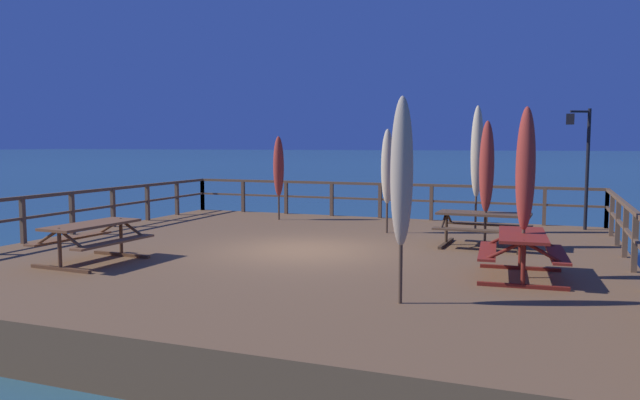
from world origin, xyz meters
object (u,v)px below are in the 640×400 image
(picnic_table_back_right, at_px, (522,246))
(patio_umbrella_short_front, at_px, (402,173))
(patio_umbrella_tall_mid_right, at_px, (525,170))
(picnic_table_front_left, at_px, (92,234))
(lamp_post_hooked, at_px, (581,150))
(picnic_table_back_left, at_px, (483,222))
(patio_umbrella_short_back, at_px, (279,167))
(patio_umbrella_tall_mid_left, at_px, (387,167))
(patio_umbrella_short_mid, at_px, (477,152))
(patio_umbrella_tall_back_left, at_px, (487,167))

(picnic_table_back_right, xyz_separation_m, patio_umbrella_short_front, (-1.54, -2.34, 1.31))
(patio_umbrella_short_front, bearing_deg, patio_umbrella_tall_mid_right, 56.93)
(picnic_table_front_left, height_order, lamp_post_hooked, lamp_post_hooked)
(picnic_table_back_left, relative_size, picnic_table_front_left, 1.02)
(patio_umbrella_tall_mid_right, bearing_deg, patio_umbrella_short_back, 141.44)
(patio_umbrella_tall_mid_right, bearing_deg, lamp_post_hooked, 80.50)
(patio_umbrella_short_front, bearing_deg, patio_umbrella_tall_mid_left, 106.35)
(patio_umbrella_short_mid, bearing_deg, picnic_table_back_left, -79.12)
(patio_umbrella_short_front, bearing_deg, patio_umbrella_short_back, 124.93)
(patio_umbrella_short_front, height_order, lamp_post_hooked, lamp_post_hooked)
(patio_umbrella_tall_back_left, bearing_deg, patio_umbrella_short_front, -96.72)
(lamp_post_hooked, bearing_deg, patio_umbrella_tall_mid_right, -99.50)
(picnic_table_back_left, bearing_deg, picnic_table_front_left, -146.27)
(picnic_table_front_left, height_order, patio_umbrella_short_mid, patio_umbrella_short_mid)
(patio_umbrella_short_mid, bearing_deg, picnic_table_back_right, -75.22)
(picnic_table_front_left, bearing_deg, patio_umbrella_tall_mid_left, 54.10)
(patio_umbrella_tall_mid_right, relative_size, patio_umbrella_short_front, 0.99)
(patio_umbrella_short_back, bearing_deg, picnic_table_front_left, -93.99)
(patio_umbrella_tall_back_left, bearing_deg, patio_umbrella_short_mid, 101.81)
(patio_umbrella_tall_mid_left, height_order, patio_umbrella_short_front, patio_umbrella_short_front)
(patio_umbrella_tall_mid_right, height_order, lamp_post_hooked, lamp_post_hooked)
(patio_umbrella_tall_mid_right, bearing_deg, picnic_table_back_right, -109.51)
(patio_umbrella_short_front, relative_size, lamp_post_hooked, 0.92)
(picnic_table_back_left, relative_size, patio_umbrella_tall_mid_left, 0.77)
(patio_umbrella_tall_mid_right, xyz_separation_m, lamp_post_hooked, (1.11, 6.63, 0.27))
(patio_umbrella_tall_mid_right, bearing_deg, patio_umbrella_tall_back_left, 107.44)
(patio_umbrella_tall_mid_left, bearing_deg, patio_umbrella_short_mid, 22.59)
(patio_umbrella_tall_back_left, distance_m, patio_umbrella_short_back, 6.93)
(patio_umbrella_short_mid, relative_size, patio_umbrella_short_back, 1.29)
(picnic_table_front_left, bearing_deg, picnic_table_back_left, 33.73)
(patio_umbrella_short_back, bearing_deg, lamp_post_hooked, 5.82)
(picnic_table_back_right, height_order, patio_umbrella_tall_back_left, patio_umbrella_tall_back_left)
(picnic_table_back_right, xyz_separation_m, patio_umbrella_tall_back_left, (-0.91, 2.98, 1.21))
(patio_umbrella_tall_back_left, distance_m, lamp_post_hooked, 4.23)
(patio_umbrella_tall_back_left, distance_m, patio_umbrella_short_mid, 2.30)
(patio_umbrella_tall_back_left, bearing_deg, picnic_table_front_left, -146.51)
(patio_umbrella_tall_mid_right, distance_m, patio_umbrella_short_front, 2.84)
(picnic_table_back_right, relative_size, picnic_table_back_left, 0.96)
(patio_umbrella_tall_mid_right, height_order, patio_umbrella_short_front, patio_umbrella_short_front)
(patio_umbrella_short_front, bearing_deg, picnic_table_back_right, 56.71)
(picnic_table_back_right, bearing_deg, patio_umbrella_short_back, 141.18)
(picnic_table_back_right, relative_size, patio_umbrella_tall_back_left, 0.70)
(picnic_table_back_left, relative_size, patio_umbrella_short_back, 0.81)
(patio_umbrella_tall_mid_left, bearing_deg, patio_umbrella_tall_mid_right, -50.73)
(picnic_table_front_left, relative_size, patio_umbrella_tall_mid_left, 0.75)
(picnic_table_back_right, distance_m, patio_umbrella_short_mid, 5.60)
(picnic_table_front_left, height_order, patio_umbrella_tall_mid_right, patio_umbrella_tall_mid_right)
(picnic_table_front_left, bearing_deg, patio_umbrella_short_mid, 46.68)
(picnic_table_back_left, xyz_separation_m, patio_umbrella_tall_mid_right, (0.96, -2.95, 1.28))
(patio_umbrella_tall_mid_left, relative_size, patio_umbrella_short_mid, 0.82)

